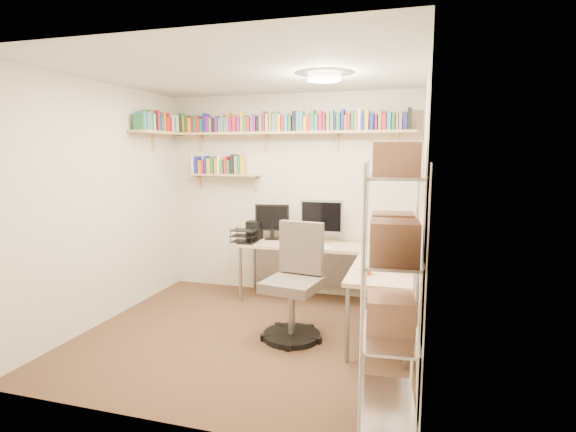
% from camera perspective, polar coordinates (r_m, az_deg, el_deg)
% --- Properties ---
extents(ground, '(3.20, 3.20, 0.00)m').
position_cam_1_polar(ground, '(4.59, -5.15, -14.87)').
color(ground, '#4B2C20').
rests_on(ground, ground).
extents(room_shell, '(3.24, 3.04, 2.52)m').
position_cam_1_polar(room_shell, '(4.23, -5.36, 4.83)').
color(room_shell, beige).
rests_on(room_shell, ground).
extents(wall_shelves, '(3.12, 1.09, 0.80)m').
position_cam_1_polar(wall_shelves, '(5.59, -4.66, 10.52)').
color(wall_shelves, tan).
rests_on(wall_shelves, ground).
extents(corner_desk, '(2.12, 1.80, 1.22)m').
position_cam_1_polar(corner_desk, '(5.10, 4.16, -4.24)').
color(corner_desk, beige).
rests_on(corner_desk, ground).
extents(office_chair, '(0.59, 0.60, 1.11)m').
position_cam_1_polar(office_chair, '(4.39, 0.83, -9.36)').
color(office_chair, black).
rests_on(office_chair, ground).
extents(wire_rack, '(0.43, 0.78, 1.85)m').
position_cam_1_polar(wire_rack, '(2.91, 13.15, -4.70)').
color(wire_rack, silver).
rests_on(wire_rack, ground).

